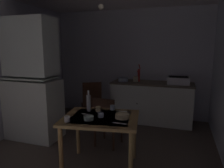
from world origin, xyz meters
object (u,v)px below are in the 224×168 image
at_px(sink_basin, 178,80).
at_px(chair_by_counter, 92,103).
at_px(teacup_cream, 98,109).
at_px(mixing_bowl_counter, 123,79).
at_px(serving_bowl_wide, 122,116).
at_px(hutch_cabinet, 32,84).
at_px(hand_pump, 139,74).
at_px(dining_table, 101,124).
at_px(glass_bottle, 89,103).
at_px(chair_far_side, 107,120).

bearing_deg(sink_basin, chair_by_counter, -159.31).
distance_m(sink_basin, teacup_cream, 2.13).
height_order(mixing_bowl_counter, serving_bowl_wide, mixing_bowl_counter).
distance_m(hutch_cabinet, hand_pump, 2.22).
bearing_deg(mixing_bowl_counter, dining_table, -83.21).
bearing_deg(teacup_cream, hutch_cabinet, 165.72).
distance_m(chair_by_counter, teacup_cream, 1.39).
height_order(hutch_cabinet, mixing_bowl_counter, hutch_cabinet).
distance_m(chair_by_counter, glass_bottle, 1.38).
xyz_separation_m(sink_basin, glass_bottle, (-1.19, -1.87, -0.10)).
xyz_separation_m(dining_table, chair_by_counter, (-0.75, 1.41, -0.14)).
bearing_deg(glass_bottle, teacup_cream, 11.00).
height_order(sink_basin, hand_pump, hand_pump).
relative_size(chair_far_side, glass_bottle, 2.78).
relative_size(sink_basin, teacup_cream, 6.23).
bearing_deg(dining_table, chair_far_side, 102.14).
xyz_separation_m(dining_table, teacup_cream, (-0.12, 0.20, 0.14)).
height_order(mixing_bowl_counter, glass_bottle, glass_bottle).
relative_size(sink_basin, chair_by_counter, 0.47).
bearing_deg(chair_far_side, serving_bowl_wide, -54.32).
height_order(sink_basin, serving_bowl_wide, sink_basin).
bearing_deg(serving_bowl_wide, teacup_cream, 157.95).
relative_size(mixing_bowl_counter, dining_table, 0.20).
bearing_deg(teacup_cream, mixing_bowl_counter, 93.84).
bearing_deg(sink_basin, teacup_cream, -119.83).
bearing_deg(glass_bottle, mixing_bowl_counter, 89.59).
bearing_deg(hutch_cabinet, dining_table, -20.31).
bearing_deg(teacup_cream, sink_basin, 60.17).
bearing_deg(chair_by_counter, chair_far_side, -51.81).
xyz_separation_m(hutch_cabinet, chair_by_counter, (0.76, 0.85, -0.51)).
relative_size(chair_by_counter, glass_bottle, 3.10).
bearing_deg(chair_far_side, dining_table, -77.86).
bearing_deg(hutch_cabinet, chair_by_counter, 48.34).
height_order(hand_pump, glass_bottle, hand_pump).
height_order(serving_bowl_wide, glass_bottle, glass_bottle).
distance_m(dining_table, teacup_cream, 0.27).
bearing_deg(serving_bowl_wide, hand_pump, 95.28).
distance_m(hutch_cabinet, teacup_cream, 1.45).
bearing_deg(serving_bowl_wide, dining_table, -171.82).
distance_m(hutch_cabinet, sink_basin, 2.87).
bearing_deg(mixing_bowl_counter, hand_pump, 15.92).
relative_size(dining_table, glass_bottle, 3.59).
bearing_deg(sink_basin, chair_far_side, -127.09).
height_order(chair_by_counter, glass_bottle, glass_bottle).
distance_m(hutch_cabinet, serving_bowl_wide, 1.88).
height_order(hutch_cabinet, sink_basin, hutch_cabinet).
relative_size(hand_pump, mixing_bowl_counter, 1.76).
bearing_deg(sink_basin, dining_table, -114.66).
relative_size(dining_table, chair_far_side, 1.29).
bearing_deg(mixing_bowl_counter, chair_by_counter, -131.07).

